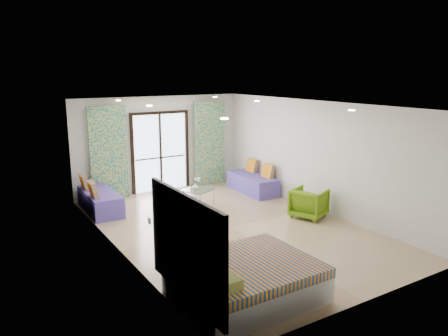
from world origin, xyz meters
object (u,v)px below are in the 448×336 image
daybed_left (99,200)px  armchair (309,202)px  daybed_right (253,183)px  coffee_table (198,191)px  bed (244,280)px

daybed_left → armchair: size_ratio=2.40×
daybed_left → armchair: 5.09m
daybed_right → coffee_table: bearing=-167.5°
daybed_left → bed: bearing=-81.9°
bed → coffee_table: bearing=70.1°
daybed_right → bed: bearing=-123.9°
coffee_table → daybed_left: bearing=158.4°
bed → armchair: bearing=34.0°
daybed_left → coffee_table: (2.26, -0.89, 0.12)m
daybed_left → armchair: (4.07, -3.05, 0.10)m
bed → daybed_left: size_ratio=1.13×
daybed_left → armchair: daybed_left is taller
daybed_right → armchair: size_ratio=2.38×
bed → daybed_right: (3.59, 4.81, -0.02)m
daybed_left → daybed_right: size_ratio=1.01×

